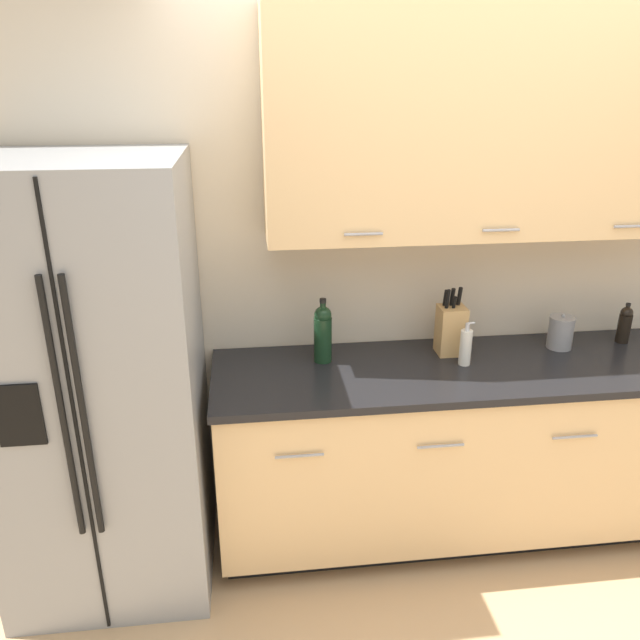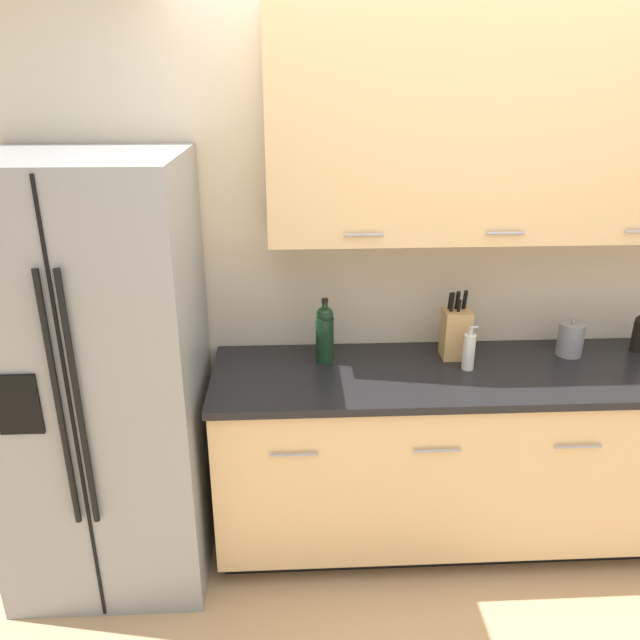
% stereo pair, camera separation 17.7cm
% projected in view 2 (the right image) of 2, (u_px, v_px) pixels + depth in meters
% --- Properties ---
extents(wall_back, '(10.00, 0.39, 2.60)m').
position_uv_depth(wall_back, '(463.00, 225.00, 2.84)').
color(wall_back, beige).
rests_on(wall_back, ground_plane).
extents(counter_unit, '(2.48, 0.64, 0.90)m').
position_uv_depth(counter_unit, '(480.00, 453.00, 2.96)').
color(counter_unit, black).
rests_on(counter_unit, ground_plane).
extents(refrigerator, '(0.82, 0.78, 1.86)m').
position_uv_depth(refrigerator, '(102.00, 379.00, 2.64)').
color(refrigerator, gray).
rests_on(refrigerator, ground_plane).
extents(knife_block, '(0.12, 0.12, 0.33)m').
position_uv_depth(knife_block, '(456.00, 333.00, 2.87)').
color(knife_block, tan).
rests_on(knife_block, counter_unit).
extents(wine_bottle, '(0.08, 0.08, 0.30)m').
position_uv_depth(wine_bottle, '(325.00, 333.00, 2.82)').
color(wine_bottle, black).
rests_on(wine_bottle, counter_unit).
extents(soap_dispenser, '(0.06, 0.05, 0.20)m').
position_uv_depth(soap_dispenser, '(469.00, 351.00, 2.76)').
color(soap_dispenser, silver).
rests_on(soap_dispenser, counter_unit).
extents(oil_bottle, '(0.06, 0.06, 0.20)m').
position_uv_depth(oil_bottle, '(639.00, 332.00, 2.94)').
color(oil_bottle, black).
rests_on(oil_bottle, counter_unit).
extents(steel_canister, '(0.12, 0.12, 0.17)m').
position_uv_depth(steel_canister, '(571.00, 339.00, 2.90)').
color(steel_canister, gray).
rests_on(steel_canister, counter_unit).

